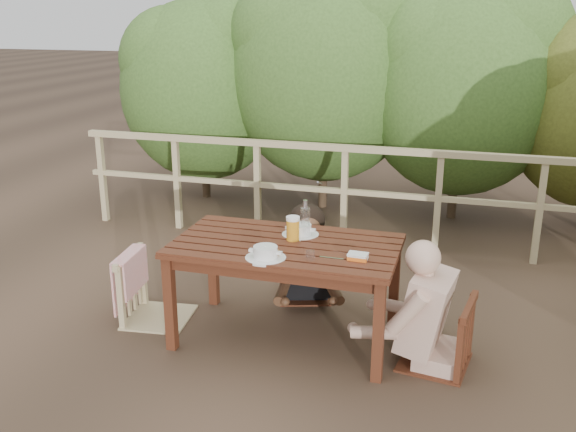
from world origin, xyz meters
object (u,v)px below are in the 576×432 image
(diner_right, at_px, (446,267))
(beer_glass, at_px, (293,229))
(bottle, at_px, (305,219))
(butter_tub, at_px, (358,258))
(woman, at_px, (306,222))
(tumbler, at_px, (310,256))
(chair_right, at_px, (439,302))
(chair_left, at_px, (155,259))
(table, at_px, (286,292))
(chair_far, at_px, (305,249))
(bread_roll, at_px, (271,252))
(soup_far, at_px, (300,230))
(soup_near, at_px, (265,253))

(diner_right, height_order, beer_glass, diner_right)
(bottle, relative_size, butter_tub, 2.19)
(diner_right, relative_size, butter_tub, 10.86)
(woman, bearing_deg, tumbler, 88.63)
(chair_right, height_order, tumbler, chair_right)
(chair_left, distance_m, butter_tub, 1.57)
(table, xyz_separation_m, diner_right, (1.08, -0.06, 0.34))
(bottle, bearing_deg, chair_right, -12.81)
(woman, distance_m, butter_tub, 1.07)
(table, relative_size, chair_far, 1.87)
(diner_right, distance_m, beer_glass, 1.06)
(chair_far, bearing_deg, table, -103.64)
(diner_right, bearing_deg, table, 95.60)
(tumbler, xyz_separation_m, butter_tub, (0.29, 0.08, -0.01))
(tumbler, bearing_deg, woman, 106.49)
(tumbler, bearing_deg, beer_glass, 123.41)
(diner_right, height_order, bread_roll, diner_right)
(chair_far, xyz_separation_m, diner_right, (1.13, -0.76, 0.28))
(chair_left, xyz_separation_m, chair_right, (2.06, -0.07, -0.04))
(tumbler, bearing_deg, chair_right, 12.81)
(soup_far, distance_m, beer_glass, 0.14)
(soup_far, bearing_deg, woman, 100.69)
(butter_tub, bearing_deg, bottle, 145.38)
(butter_tub, bearing_deg, soup_far, 144.91)
(chair_left, distance_m, soup_far, 1.11)
(soup_near, height_order, tumbler, soup_near)
(soup_far, relative_size, butter_tub, 2.05)
(diner_right, distance_m, butter_tub, 0.56)
(diner_right, distance_m, tumbler, 0.86)
(chair_far, height_order, beer_glass, beer_glass)
(table, height_order, chair_far, chair_far)
(table, xyz_separation_m, butter_tub, (0.53, -0.17, 0.38))
(diner_right, bearing_deg, woman, 63.97)
(woman, height_order, tumbler, woman)
(tumbler, bearing_deg, diner_right, 12.37)
(bread_roll, distance_m, butter_tub, 0.56)
(diner_right, xyz_separation_m, soup_far, (-1.03, 0.26, 0.06))
(tumbler, bearing_deg, bread_roll, -179.14)
(chair_right, xyz_separation_m, butter_tub, (-0.52, -0.11, 0.29))
(chair_far, distance_m, soup_near, 1.06)
(diner_right, relative_size, beer_glass, 7.60)
(table, distance_m, tumbler, 0.52)
(tumbler, bearing_deg, soup_far, 112.95)
(chair_far, bearing_deg, diner_right, -51.91)
(soup_near, height_order, bread_roll, soup_near)
(chair_left, bearing_deg, woman, -60.06)
(woman, relative_size, beer_glass, 6.91)
(table, relative_size, butter_tub, 11.99)
(bread_roll, relative_size, tumbler, 1.66)
(table, height_order, bottle, bottle)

